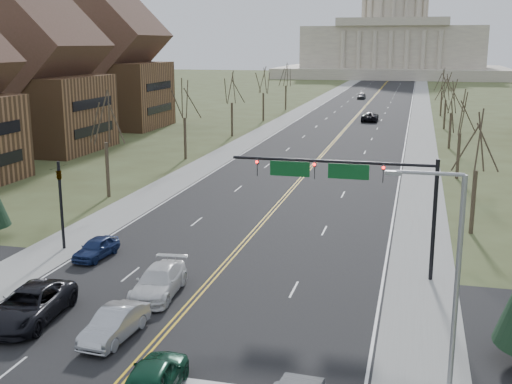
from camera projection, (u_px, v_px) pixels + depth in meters
The scene contains 31 objects.
ground at pixel (138, 362), 27.93m from camera, with size 600.00×600.00×0.00m, color #434924.
road at pixel (361, 111), 131.82m from camera, with size 20.00×380.00×0.01m, color black.
cross_road at pixel (186, 308), 33.60m from camera, with size 120.00×14.00×0.01m, color black.
sidewalk_left at pixel (304, 109), 134.68m from camera, with size 4.00×380.00×0.03m, color gray.
sidewalk_right at pixel (421, 112), 128.97m from camera, with size 4.00×380.00×0.03m, color gray.
center_line at pixel (361, 111), 131.82m from camera, with size 0.42×380.00×0.01m, color gold.
edge_line_left at pixel (314, 109), 134.15m from camera, with size 0.15×380.00×0.01m, color silver.
edge_line_right at pixel (410, 112), 129.49m from camera, with size 0.15×380.00×0.01m, color silver.
capitol at pixel (393, 41), 260.75m from camera, with size 90.00×60.00×50.00m.
signal_mast at pixel (347, 180), 37.61m from camera, with size 12.12×0.44×7.20m.
signal_left at pixel (60, 195), 42.58m from camera, with size 0.32×0.36×6.00m.
street_light at pixel (450, 274), 23.72m from camera, with size 2.90×0.25×9.07m.
tree_r_0 at pixel (478, 145), 45.43m from camera, with size 3.74×3.74×8.50m.
tree_l_0 at pixel (105, 120), 56.49m from camera, with size 3.96×3.96×9.00m.
tree_r_1 at pixel (461, 115), 64.32m from camera, with size 3.74×3.74×8.50m.
tree_l_1 at pixel (184, 101), 75.38m from camera, with size 3.96×3.96×9.00m.
tree_r_2 at pixel (452, 98), 83.21m from camera, with size 3.74×3.74×8.50m.
tree_l_2 at pixel (232, 89), 94.27m from camera, with size 3.96×3.96×9.00m.
tree_r_3 at pixel (447, 88), 102.10m from camera, with size 3.74×3.74×8.50m.
tree_l_3 at pixel (263, 82), 113.16m from camera, with size 3.96×3.96×9.00m.
tree_r_4 at pixel (443, 81), 120.99m from camera, with size 3.74×3.74×8.50m.
tree_l_4 at pixel (286, 76), 132.05m from camera, with size 3.96×3.96×9.00m.
bldg_left_mid at pixel (38, 83), 81.78m from camera, with size 15.10×14.28×20.75m.
bldg_left_far at pixel (110, 68), 104.70m from camera, with size 17.10×14.28×23.25m.
car_nb_inner_lead at pixel (153, 379), 24.93m from camera, with size 1.95×4.84×1.65m, color #0D3D27.
car_sb_inner_lead at pixel (115, 324), 30.03m from camera, with size 1.53×4.39×1.45m, color #A8ABB0.
car_sb_outer_lead at pixel (30, 305), 31.92m from camera, with size 2.76×5.99×1.66m, color black.
car_sb_inner_second at pixel (159, 282), 35.23m from camera, with size 2.17×5.34×1.55m, color silver.
car_sb_outer_second at pixel (96, 248), 41.37m from camera, with size 1.57×3.90×1.33m, color navy.
car_far_nb at pixel (370, 117), 113.77m from camera, with size 2.73×5.93×1.65m, color black.
car_far_sb at pixel (362, 96), 158.89m from camera, with size 1.81×4.49×1.53m, color #44464B.
Camera 1 is at (11.23, -23.49, 13.58)m, focal length 45.00 mm.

